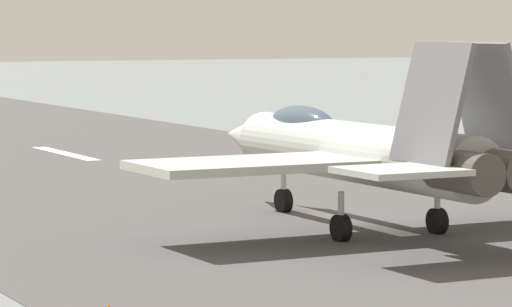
# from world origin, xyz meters

# --- Properties ---
(ground_plane) EXTENTS (400.00, 400.00, 0.00)m
(ground_plane) POSITION_xyz_m (0.00, 0.00, 0.00)
(ground_plane) COLOR slate
(runway_strip) EXTENTS (240.00, 26.00, 0.02)m
(runway_strip) POSITION_xyz_m (-0.02, 0.00, 0.01)
(runway_strip) COLOR #484646
(runway_strip) RESTS_ON ground
(fighter_jet) EXTENTS (16.03, 14.38, 5.55)m
(fighter_jet) POSITION_xyz_m (-2.65, 0.71, 2.36)
(fighter_jet) COLOR #B3BAB3
(fighter_jet) RESTS_ON ground
(crew_person) EXTENTS (0.67, 0.40, 1.65)m
(crew_person) POSITION_xyz_m (13.38, -9.43, 0.83)
(crew_person) COLOR #1E2338
(crew_person) RESTS_ON ground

